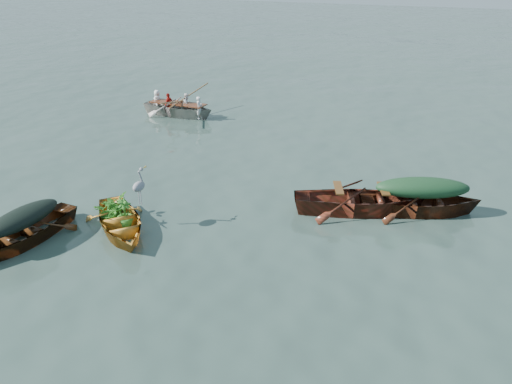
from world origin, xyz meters
TOP-DOWN VIEW (x-y plane):
  - ground at (0.00, 0.00)m, footprint 140.00×140.00m
  - yellow_dinghy at (-2.01, 0.63)m, footprint 3.42×3.26m
  - dark_covered_boat at (-3.71, -0.64)m, footprint 1.47×3.69m
  - green_tarp_boat at (4.46, 4.51)m, footprint 4.49×2.84m
  - open_wooden_boat at (3.02, 3.93)m, footprint 4.89×3.07m
  - rowed_boat at (-5.93, 9.59)m, footprint 4.42×1.36m
  - dark_tarp_cover at (-3.71, -0.64)m, footprint 0.81×2.03m
  - green_tarp_cover at (4.46, 4.51)m, footprint 2.47×1.56m
  - thwart_benches at (3.02, 3.93)m, footprint 2.50×1.67m
  - heron at (-1.68, 1.08)m, footprint 0.48×0.48m
  - dinghy_weeds at (-2.40, 1.02)m, footprint 1.14×1.12m
  - rowers at (-5.93, 9.59)m, footprint 3.10×1.22m
  - oars at (-5.93, 9.59)m, footprint 0.62×2.61m

SIDE VIEW (x-z plane):
  - ground at x=0.00m, z-range 0.00..0.00m
  - yellow_dinghy at x=-2.01m, z-range -0.45..0.45m
  - dark_covered_boat at x=-3.71m, z-range -0.45..0.45m
  - green_tarp_boat at x=4.46m, z-range -0.50..0.50m
  - open_wooden_boat at x=3.02m, z-range -0.56..0.56m
  - rowed_boat at x=-5.93m, z-range -0.53..0.53m
  - oars at x=-5.93m, z-range 0.53..0.59m
  - thwart_benches at x=3.02m, z-range 0.56..0.60m
  - dark_tarp_cover at x=-3.71m, z-range 0.45..0.85m
  - dinghy_weeds at x=-2.40m, z-range 0.45..1.05m
  - green_tarp_cover at x=4.46m, z-range 0.50..1.02m
  - rowers at x=-5.93m, z-range 0.53..1.29m
  - heron at x=-1.68m, z-range 0.45..1.37m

